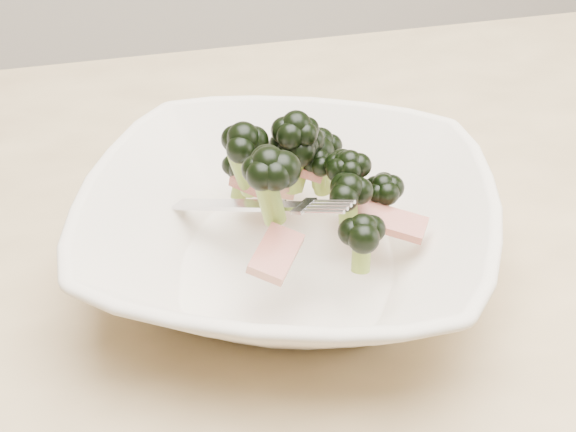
% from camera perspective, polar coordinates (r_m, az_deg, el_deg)
% --- Properties ---
extents(dining_table, '(1.20, 0.80, 0.75)m').
position_cam_1_polar(dining_table, '(0.74, 8.09, -6.75)').
color(dining_table, tan).
rests_on(dining_table, ground).
extents(broccoli_dish, '(0.39, 0.39, 0.12)m').
position_cam_1_polar(broccoli_dish, '(0.60, 0.08, -0.59)').
color(broccoli_dish, silver).
rests_on(broccoli_dish, dining_table).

